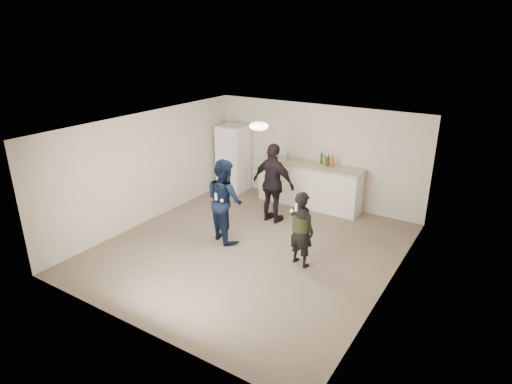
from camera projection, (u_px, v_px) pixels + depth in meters
The scene contains 21 objects.
floor at pixel (251, 248), 8.71m from camera, with size 6.00×6.00×0.00m, color #6B5B4C.
ceiling at pixel (250, 126), 7.82m from camera, with size 6.00×6.00×0.00m, color silver.
wall_back at pixel (316, 155), 10.63m from camera, with size 6.00×6.00×0.00m, color beige.
wall_front at pixel (132, 255), 5.89m from camera, with size 6.00×6.00×0.00m, color beige.
wall_left at pixel (148, 167), 9.64m from camera, with size 6.00×6.00×0.00m, color beige.
wall_right at pixel (393, 222), 6.89m from camera, with size 6.00×6.00×0.00m, color beige.
counter at pixel (309, 186), 10.63m from camera, with size 2.60×0.56×1.05m, color white.
counter_top at pixel (310, 165), 10.44m from camera, with size 2.68×0.64×0.04m, color #C2AC96.
fridge at pixel (233, 158), 11.56m from camera, with size 0.70×0.70×1.80m, color white.
fridge_handle at pixel (234, 148), 10.99m from camera, with size 0.02×0.02×0.60m, color white.
ceiling_dome at pixel (259, 126), 8.07m from camera, with size 0.36×0.36×0.16m, color white.
shaker at pixel (288, 157), 10.69m from camera, with size 0.08×0.08×0.17m, color #B3B3B7.
man at pixel (225, 200), 8.78m from camera, with size 0.85×0.66×1.75m, color #0F203F.
woman at pixel (301, 229), 7.85m from camera, with size 0.53×0.35×1.46m, color black.
camo_shorts at pixel (302, 223), 7.81m from camera, with size 0.34×0.34×0.28m, color #2B3C1B.
spectator at pixel (273, 184), 9.61m from camera, with size 1.08×0.45×1.84m, color black.
remote_man at pixel (216, 197), 8.50m from camera, with size 0.04×0.04×0.15m, color white.
nunchuk_man at pixel (222, 201), 8.49m from camera, with size 0.07×0.07×0.07m, color white.
remote_woman at pixel (296, 207), 7.47m from camera, with size 0.04×0.04×0.15m, color white.
nunchuk_woman at pixel (292, 211), 7.58m from camera, with size 0.07×0.07×0.07m, color white.
bottle_cluster at pixel (320, 160), 10.34m from camera, with size 1.40×0.20×0.26m.
Camera 1 is at (4.22, -6.48, 4.15)m, focal length 30.00 mm.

